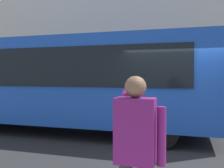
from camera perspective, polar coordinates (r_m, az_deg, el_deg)
ground_plane at (r=7.11m, az=13.85°, el=-13.28°), size 60.00×60.00×0.00m
red_bus at (r=8.45m, az=-9.24°, el=0.69°), size 9.05×2.54×3.08m
pedestrian_photographer at (r=2.66m, az=5.34°, el=-13.66°), size 0.53×0.52×1.70m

